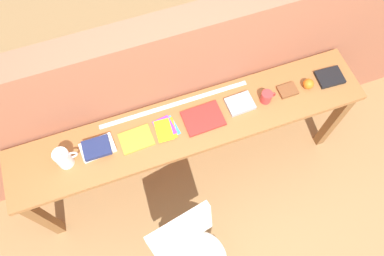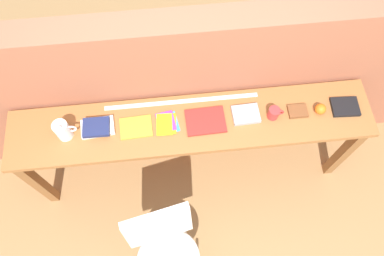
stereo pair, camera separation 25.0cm
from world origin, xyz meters
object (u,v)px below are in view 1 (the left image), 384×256
Objects in this scene: pitcher_white at (64,158)px; leather_journal_brown at (288,90)px; book_open_centre at (203,118)px; book_repair_rightmost at (330,77)px; magazine_cycling at (136,139)px; sports_ball_small at (308,84)px; pamphlet_pile_colourful at (166,129)px; chair_white_moulded at (191,251)px; book_stack_leftmost at (97,148)px; mug at (267,97)px.

pitcher_white is 1.58m from leather_journal_brown.
book_open_centre is at bearing 0.15° from pitcher_white.
book_repair_rightmost is (0.33, -0.00, 0.00)m from leather_journal_brown.
sports_ball_small is at bearing -2.87° from magazine_cycling.
leather_journal_brown is (0.64, 0.01, 0.00)m from book_open_centre.
pitcher_white reaches higher than leather_journal_brown.
pamphlet_pile_colourful is at bearing 175.51° from book_open_centre.
book_repair_rightmost is (1.91, 0.01, -0.07)m from pitcher_white.
chair_white_moulded is 3.33× the size of book_open_centre.
pitcher_white is 0.22m from book_stack_leftmost.
book_stack_leftmost is at bearing 179.20° from pamphlet_pile_colourful.
book_stack_leftmost is at bearing 179.09° from sports_ball_small.
mug is (0.82, 0.74, 0.40)m from chair_white_moulded.
sports_ball_small reaches higher than chair_white_moulded.
pitcher_white is 1.41× the size of leather_journal_brown.
pamphlet_pile_colourful is 1.71× the size of mug.
mug reaches higher than sports_ball_small.
mug is 0.51m from book_repair_rightmost.
chair_white_moulded is 8.10× the size of mug.
magazine_cycling is at bearing 179.42° from mug.
mug is at bearing -0.11° from pitcher_white.
sports_ball_small is at bearing -0.95° from pamphlet_pile_colourful.
magazine_cycling is 1.96× the size of mug.
book_repair_rightmost is (1.44, 0.00, 0.01)m from magazine_cycling.
sports_ball_small reaches higher than book_open_centre.
magazine_cycling is 1.11m from leather_journal_brown.
book_open_centre is 0.79m from sports_ball_small.
book_open_centre is 1.44× the size of book_repair_rightmost.
chair_white_moulded is 4.74× the size of pamphlet_pile_colourful.
pitcher_white is at bearing 128.04° from chair_white_moulded.
book_stack_leftmost is 1.06× the size of magazine_cycling.
leather_journal_brown is (1.58, 0.01, -0.07)m from pitcher_white.
sports_ball_small is at bearing -173.24° from book_repair_rightmost.
book_open_centre is at bearing -3.01° from magazine_cycling.
leather_journal_brown is at bearing -0.47° from book_stack_leftmost.
sports_ball_small reaches higher than leather_journal_brown.
book_stack_leftmost is 1.19m from mug.
mug is at bearing -179.78° from sports_ball_small.
chair_white_moulded is 0.84m from magazine_cycling.
chair_white_moulded is at bearing -116.91° from book_open_centre.
sports_ball_small is 0.41× the size of book_repair_rightmost.
magazine_cycling is 1.66× the size of leather_journal_brown.
book_stack_leftmost reaches higher than book_repair_rightmost.
mug reaches higher than book_stack_leftmost.
book_open_centre is (0.73, -0.02, -0.02)m from book_stack_leftmost.
pitcher_white is at bearing -173.89° from book_stack_leftmost.
book_open_centre is at bearing 64.61° from chair_white_moulded.
pamphlet_pile_colourful is at bearing 179.05° from sports_ball_small.
magazine_cycling is 1.44m from book_repair_rightmost.
pitcher_white is (-0.58, 0.74, 0.43)m from chair_white_moulded.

